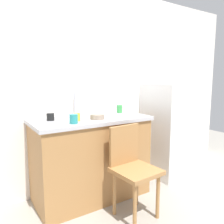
% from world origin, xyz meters
% --- Properties ---
extents(ground_plane, '(8.00, 8.00, 0.00)m').
position_xyz_m(ground_plane, '(0.00, 0.00, 0.00)').
color(ground_plane, '#9E998E').
extents(back_wall, '(4.80, 0.10, 2.46)m').
position_xyz_m(back_wall, '(0.00, 1.00, 1.23)').
color(back_wall, white).
rests_on(back_wall, ground_plane).
extents(cabinet_base, '(1.25, 0.60, 0.89)m').
position_xyz_m(cabinet_base, '(-0.24, 0.65, 0.44)').
color(cabinet_base, '#A87542').
rests_on(cabinet_base, ground_plane).
extents(countertop, '(1.29, 0.64, 0.04)m').
position_xyz_m(countertop, '(-0.24, 0.65, 0.91)').
color(countertop, '#B7B7BC').
rests_on(countertop, cabinet_base).
extents(faucet, '(0.02, 0.02, 0.27)m').
position_xyz_m(faucet, '(-0.32, 0.90, 1.06)').
color(faucet, '#B7B7BC').
rests_on(faucet, countertop).
extents(refrigerator, '(0.53, 0.61, 1.29)m').
position_xyz_m(refrigerator, '(0.96, 0.65, 0.65)').
color(refrigerator, white).
rests_on(refrigerator, ground_plane).
extents(chair, '(0.43, 0.43, 0.89)m').
position_xyz_m(chair, '(-0.06, 0.13, 0.50)').
color(chair, '#A87542').
rests_on(chair, ground_plane).
extents(terracotta_bowl, '(0.15, 0.15, 0.05)m').
position_xyz_m(terracotta_bowl, '(-0.22, 0.54, 0.95)').
color(terracotta_bowl, gray).
rests_on(terracotta_bowl, countertop).
extents(cup_black, '(0.08, 0.08, 0.08)m').
position_xyz_m(cup_black, '(-0.67, 0.73, 0.96)').
color(cup_black, black).
rests_on(cup_black, countertop).
extents(cup_yellow, '(0.07, 0.07, 0.08)m').
position_xyz_m(cup_yellow, '(-0.45, 0.55, 0.97)').
color(cup_yellow, yellow).
rests_on(cup_yellow, countertop).
extents(cup_green, '(0.07, 0.07, 0.10)m').
position_xyz_m(cup_green, '(0.23, 0.78, 0.98)').
color(cup_green, green).
rests_on(cup_green, countertop).
extents(cup_teal, '(0.08, 0.08, 0.09)m').
position_xyz_m(cup_teal, '(-0.53, 0.45, 0.97)').
color(cup_teal, teal).
rests_on(cup_teal, countertop).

